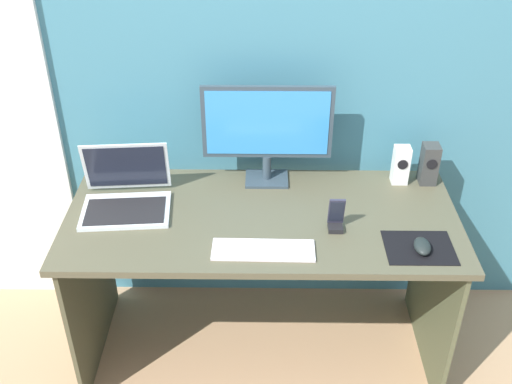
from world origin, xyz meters
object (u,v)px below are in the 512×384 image
(speaker_right, at_px, (429,164))
(keyboard_external, at_px, (263,250))
(speaker_near_monitor, at_px, (400,165))
(phone_in_dock, at_px, (336,219))
(laptop, at_px, (126,196))
(monitor, at_px, (267,129))
(mouse, at_px, (422,246))

(speaker_right, bearing_deg, keyboard_external, -145.50)
(speaker_near_monitor, bearing_deg, phone_in_dock, -131.69)
(phone_in_dock, bearing_deg, keyboard_external, -153.36)
(laptop, bearing_deg, monitor, 19.59)
(monitor, bearing_deg, mouse, -40.14)
(monitor, distance_m, speaker_near_monitor, 0.58)
(speaker_right, bearing_deg, phone_in_dock, -141.06)
(laptop, height_order, mouse, laptop)
(monitor, bearing_deg, speaker_right, -0.41)
(speaker_near_monitor, relative_size, phone_in_dock, 1.20)
(speaker_right, height_order, phone_in_dock, speaker_right)
(monitor, relative_size, laptop, 1.45)
(speaker_near_monitor, bearing_deg, speaker_right, 0.01)
(monitor, xyz_separation_m, keyboard_external, (-0.01, -0.48, -0.24))
(phone_in_dock, bearing_deg, monitor, 127.04)
(speaker_right, distance_m, mouse, 0.49)
(speaker_near_monitor, relative_size, mouse, 1.66)
(laptop, bearing_deg, speaker_near_monitor, 9.84)
(monitor, xyz_separation_m, phone_in_dock, (0.26, -0.34, -0.20))
(keyboard_external, bearing_deg, mouse, 1.74)
(speaker_near_monitor, height_order, keyboard_external, speaker_near_monitor)
(speaker_right, distance_m, laptop, 1.25)
(speaker_near_monitor, height_order, mouse, speaker_near_monitor)
(monitor, bearing_deg, phone_in_dock, -52.96)
(keyboard_external, relative_size, phone_in_dock, 2.68)
(monitor, height_order, mouse, monitor)
(monitor, bearing_deg, keyboard_external, -91.63)
(laptop, relative_size, keyboard_external, 0.98)
(speaker_right, xyz_separation_m, mouse, (-0.12, -0.47, -0.07))
(speaker_near_monitor, bearing_deg, monitor, 179.50)
(laptop, bearing_deg, phone_in_dock, -10.00)
(speaker_right, relative_size, laptop, 0.48)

